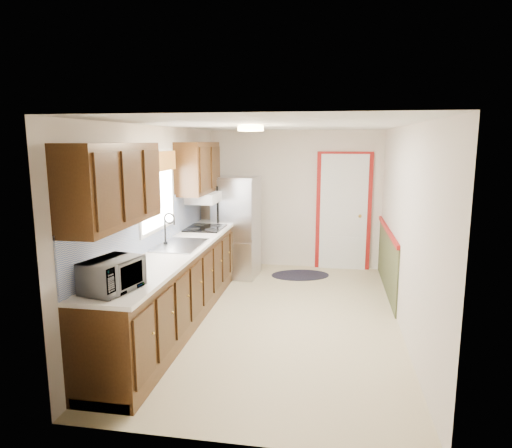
% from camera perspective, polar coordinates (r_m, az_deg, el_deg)
% --- Properties ---
extents(room_shell, '(3.20, 5.20, 2.52)m').
position_cam_1_polar(room_shell, '(5.60, 2.74, -0.13)').
color(room_shell, '#C1B388').
rests_on(room_shell, ground).
extents(kitchen_run, '(0.63, 4.00, 2.20)m').
position_cam_1_polar(kitchen_run, '(5.69, -10.15, -4.15)').
color(kitchen_run, '#331C0B').
rests_on(kitchen_run, ground).
extents(back_wall_trim, '(1.12, 2.30, 2.08)m').
position_cam_1_polar(back_wall_trim, '(7.80, 11.93, 0.32)').
color(back_wall_trim, maroon).
rests_on(back_wall_trim, ground).
extents(ceiling_fixture, '(0.30, 0.30, 0.06)m').
position_cam_1_polar(ceiling_fixture, '(5.35, -0.67, 11.87)').
color(ceiling_fixture, '#FFD88C').
rests_on(ceiling_fixture, room_shell).
extents(microwave, '(0.39, 0.56, 0.34)m').
position_cam_1_polar(microwave, '(4.12, -17.57, -5.69)').
color(microwave, white).
rests_on(microwave, kitchen_run).
extents(refrigerator, '(0.73, 0.72, 1.65)m').
position_cam_1_polar(refrigerator, '(7.51, -2.43, -0.35)').
color(refrigerator, '#B7B7BC').
rests_on(refrigerator, ground).
extents(rug, '(1.09, 0.84, 0.01)m').
position_cam_1_polar(rug, '(7.71, 5.55, -6.37)').
color(rug, black).
rests_on(rug, ground).
extents(cooktop, '(0.53, 0.63, 0.02)m').
position_cam_1_polar(cooktop, '(6.78, -6.38, -0.49)').
color(cooktop, black).
rests_on(cooktop, kitchen_run).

